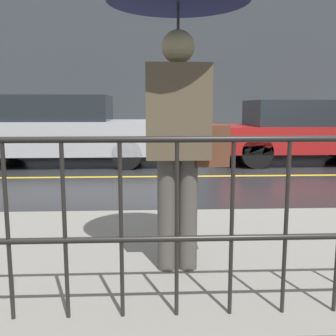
% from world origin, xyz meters
% --- Properties ---
extents(ground_plane, '(80.00, 80.00, 0.00)m').
position_xyz_m(ground_plane, '(0.00, 0.00, 0.00)').
color(ground_plane, '#262628').
extents(sidewalk_far, '(28.00, 1.96, 0.14)m').
position_xyz_m(sidewalk_far, '(0.00, 4.01, 0.07)').
color(sidewalk_far, gray).
rests_on(sidewalk_far, ground_plane).
extents(lane_marking, '(25.20, 0.12, 0.01)m').
position_xyz_m(lane_marking, '(0.00, 0.00, 0.00)').
color(lane_marking, gold).
rests_on(lane_marking, ground_plane).
extents(building_storefront, '(28.00, 0.30, 5.61)m').
position_xyz_m(building_storefront, '(0.00, 5.14, 2.81)').
color(building_storefront, '#383D42').
rests_on(building_storefront, ground_plane).
extents(pedestrian, '(0.99, 0.99, 2.14)m').
position_xyz_m(pedestrian, '(-1.68, -4.72, 1.79)').
color(pedestrian, '#4C4742').
rests_on(pedestrian, sidewalk_near).
extents(car_silver, '(4.79, 1.84, 1.60)m').
position_xyz_m(car_silver, '(-3.91, 1.75, 0.81)').
color(car_silver, '#B2B5BA').
rests_on(car_silver, ground_plane).
extents(car_red, '(4.24, 1.84, 1.50)m').
position_xyz_m(car_red, '(1.73, 1.75, 0.77)').
color(car_red, maroon).
rests_on(car_red, ground_plane).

